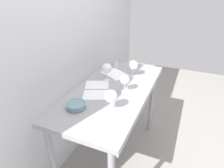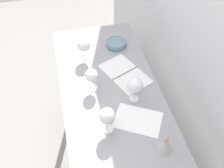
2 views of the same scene
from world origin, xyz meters
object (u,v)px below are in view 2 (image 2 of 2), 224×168
(tasting_bowl, at_px, (116,43))
(decanter_funnel, at_px, (165,145))
(wine_glass_far_right, at_px, (135,86))
(tasting_sheet_upper, at_px, (138,120))
(open_notebook, at_px, (125,74))
(wine_glass_near_right, at_px, (107,116))
(wine_glass_near_center, at_px, (91,76))
(wine_glass_near_left, at_px, (84,45))

(tasting_bowl, xyz_separation_m, decanter_funnel, (0.94, 0.05, 0.02))
(wine_glass_far_right, relative_size, tasting_sheet_upper, 0.64)
(tasting_bowl, bearing_deg, open_notebook, -2.21)
(wine_glass_near_right, distance_m, open_notebook, 0.49)
(wine_glass_far_right, bearing_deg, tasting_sheet_upper, -7.48)
(tasting_bowl, bearing_deg, wine_glass_near_center, -32.98)
(open_notebook, distance_m, decanter_funnel, 0.63)
(wine_glass_near_left, bearing_deg, wine_glass_near_center, 0.10)
(wine_glass_near_left, relative_size, wine_glass_far_right, 0.97)
(wine_glass_near_center, relative_size, wine_glass_far_right, 0.90)
(wine_glass_near_left, height_order, open_notebook, wine_glass_near_left)
(open_notebook, relative_size, decanter_funnel, 2.87)
(wine_glass_near_left, height_order, tasting_sheet_upper, wine_glass_near_left)
(wine_glass_near_center, relative_size, wine_glass_near_right, 0.92)
(wine_glass_near_right, bearing_deg, tasting_sheet_upper, 96.14)
(wine_glass_far_right, bearing_deg, wine_glass_near_left, -152.20)
(wine_glass_near_center, distance_m, wine_glass_near_right, 0.34)
(wine_glass_near_left, bearing_deg, open_notebook, 46.52)
(open_notebook, bearing_deg, decanter_funnel, -18.26)
(wine_glass_far_right, distance_m, tasting_sheet_upper, 0.21)
(wine_glass_far_right, distance_m, tasting_bowl, 0.56)
(wine_glass_far_right, height_order, open_notebook, wine_glass_far_right)
(wine_glass_near_right, xyz_separation_m, wine_glass_far_right, (-0.19, 0.22, 0.00))
(wine_glass_near_left, relative_size, wine_glass_near_right, 0.99)
(wine_glass_near_left, relative_size, wine_glass_near_center, 1.07)
(tasting_bowl, bearing_deg, decanter_funnel, 2.86)
(wine_glass_far_right, bearing_deg, wine_glass_near_right, -48.83)
(wine_glass_near_center, distance_m, tasting_bowl, 0.48)
(wine_glass_near_center, xyz_separation_m, decanter_funnel, (0.54, 0.31, -0.06))
(wine_glass_near_left, distance_m, decanter_funnel, 0.91)
(wine_glass_far_right, relative_size, open_notebook, 0.42)
(decanter_funnel, bearing_deg, wine_glass_near_right, -126.09)
(decanter_funnel, bearing_deg, wine_glass_far_right, -171.15)
(wine_glass_far_right, bearing_deg, open_notebook, 179.70)
(wine_glass_near_left, xyz_separation_m, wine_glass_near_center, (0.31, 0.00, -0.01))
(wine_glass_near_left, xyz_separation_m, open_notebook, (0.23, 0.25, -0.11))
(wine_glass_near_right, bearing_deg, open_notebook, 152.76)
(wine_glass_near_center, relative_size, open_notebook, 0.38)
(wine_glass_near_right, xyz_separation_m, tasting_sheet_upper, (-0.02, 0.19, -0.12))
(wine_glass_near_center, height_order, decanter_funnel, wine_glass_near_center)
(wine_glass_near_center, xyz_separation_m, tasting_bowl, (-0.40, 0.26, -0.09))
(wine_glass_near_right, xyz_separation_m, decanter_funnel, (0.20, 0.28, -0.07))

